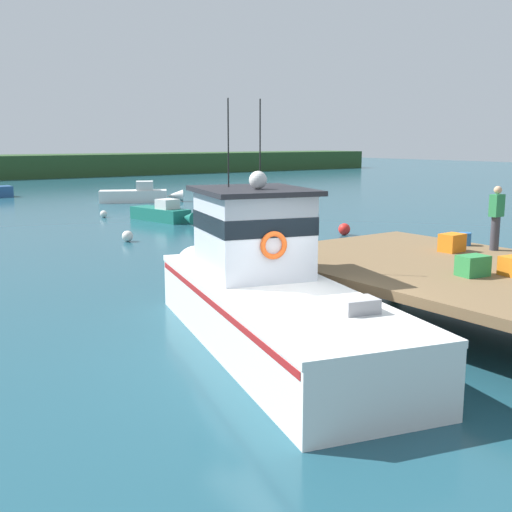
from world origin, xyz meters
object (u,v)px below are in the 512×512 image
moored_boat_mid_harbor (164,213)px  mooring_buoy_channel_marker (128,236)px  mooring_buoy_outer (344,229)px  main_fishing_boat (264,291)px  bait_bucket (465,239)px  mooring_buoy_inshore (209,224)px  mooring_buoy_spare_mooring (104,214)px  moored_boat_outer_mooring (139,195)px  deckhand_by_the_boat (496,217)px  crate_single_by_cleat (473,266)px  crate_stack_near_edge (452,243)px

moored_boat_mid_harbor → mooring_buoy_channel_marker: 6.45m
moored_boat_mid_harbor → mooring_buoy_outer: bearing=-65.1°
main_fishing_boat → bait_bucket: bearing=3.1°
moored_boat_mid_harbor → mooring_buoy_outer: moored_boat_mid_harbor is taller
main_fishing_boat → mooring_buoy_inshore: size_ratio=25.41×
mooring_buoy_spare_mooring → mooring_buoy_channel_marker: mooring_buoy_channel_marker is taller
mooring_buoy_spare_mooring → moored_boat_outer_mooring: bearing=51.8°
mooring_buoy_outer → bait_bucket: bearing=-115.3°
deckhand_by_the_boat → main_fishing_boat: bearing=175.6°
mooring_buoy_inshore → crate_single_by_cleat: bearing=-102.9°
crate_single_by_cleat → mooring_buoy_spare_mooring: bearing=86.1°
crate_stack_near_edge → moored_boat_mid_harbor: (1.35, 18.14, -1.04)m
deckhand_by_the_boat → mooring_buoy_spare_mooring: 21.98m
main_fishing_boat → crate_stack_near_edge: (5.84, -0.03, 0.42)m
crate_stack_near_edge → moored_boat_mid_harbor: bearing=85.7°
bait_bucket → deckhand_by_the_boat: size_ratio=0.21×
crate_single_by_cleat → bait_bucket: (3.13, 2.48, -0.04)m
mooring_buoy_spare_mooring → mooring_buoy_outer: mooring_buoy_outer is taller
mooring_buoy_spare_mooring → crate_single_by_cleat: bearing=-93.9°
crate_single_by_cleat → mooring_buoy_channel_marker: bearing=92.9°
crate_single_by_cleat → moored_boat_outer_mooring: size_ratio=0.11×
crate_stack_near_edge → bait_bucket: 1.16m
deckhand_by_the_boat → mooring_buoy_channel_marker: deckhand_by_the_boat is taller
bait_bucket → mooring_buoy_outer: 10.10m
mooring_buoy_spare_mooring → mooring_buoy_outer: bearing=-63.8°
deckhand_by_the_boat → moored_boat_mid_harbor: deckhand_by_the_boat is taller
crate_single_by_cleat → mooring_buoy_spare_mooring: size_ratio=1.64×
crate_single_by_cleat → mooring_buoy_inshore: size_ratio=1.53×
main_fishing_boat → mooring_buoy_spare_mooring: size_ratio=27.24×
crate_stack_near_edge → bait_bucket: (1.08, 0.41, -0.06)m
deckhand_by_the_boat → mooring_buoy_outer: 11.03m
deckhand_by_the_boat → mooring_buoy_inshore: 15.12m
moored_boat_outer_mooring → crate_stack_near_edge: bearing=-99.5°
main_fishing_boat → moored_boat_mid_harbor: (7.19, 18.11, -0.62)m
crate_single_by_cleat → mooring_buoy_spare_mooring: 23.51m
mooring_buoy_inshore → mooring_buoy_channel_marker: 4.74m
bait_bucket → mooring_buoy_channel_marker: 13.44m
moored_boat_mid_harbor → mooring_buoy_spare_mooring: size_ratio=12.25×
crate_single_by_cleat → mooring_buoy_outer: bearing=57.3°
deckhand_by_the_boat → mooring_buoy_outer: (4.32, 9.98, -1.81)m
main_fishing_boat → moored_boat_mid_harbor: size_ratio=2.22×
moored_boat_outer_mooring → mooring_buoy_spare_mooring: (-5.12, -6.50, -0.28)m
mooring_buoy_spare_mooring → mooring_buoy_inshore: bearing=-72.1°
mooring_buoy_outer → main_fishing_boat: bearing=-139.9°
crate_single_by_cleat → mooring_buoy_spare_mooring: crate_single_by_cleat is taller
deckhand_by_the_boat → mooring_buoy_outer: bearing=66.6°
moored_boat_outer_mooring → mooring_buoy_inshore: 13.67m
crate_stack_near_edge → mooring_buoy_spare_mooring: crate_stack_near_edge is taller
bait_bucket → mooring_buoy_inshore: 14.15m
moored_boat_outer_mooring → mooring_buoy_spare_mooring: moored_boat_outer_mooring is taller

